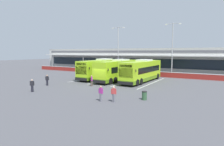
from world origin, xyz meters
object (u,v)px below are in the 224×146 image
at_px(coach_bus_centre, 142,71).
at_px(pedestrian_child, 32,85).
at_px(lamp_post_centre, 172,46).
at_px(coach_bus_leftmost, 102,69).
at_px(pedestrian_with_handbag, 92,80).
at_px(coach_bus_left_centre, 118,70).
at_px(pedestrian_near_bin, 47,80).
at_px(litter_bin, 144,96).
at_px(lamp_post_west, 118,47).
at_px(pedestrian_in_dark_coat, 114,94).
at_px(pedestrian_approaching_bus, 101,93).

distance_m(coach_bus_centre, pedestrian_child, 17.63).
bearing_deg(pedestrian_child, lamp_post_centre, 66.34).
height_order(coach_bus_leftmost, pedestrian_with_handbag, coach_bus_leftmost).
bearing_deg(coach_bus_left_centre, pedestrian_near_bin, -123.25).
bearing_deg(coach_bus_leftmost, lamp_post_centre, 43.92).
bearing_deg(coach_bus_left_centre, pedestrian_with_handbag, -94.10).
bearing_deg(lamp_post_centre, pedestrian_child, -113.66).
relative_size(coach_bus_leftmost, pedestrian_with_handbag, 7.54).
xyz_separation_m(pedestrian_near_bin, litter_bin, (16.02, -1.17, -0.41)).
distance_m(coach_bus_leftmost, coach_bus_centre, 8.27).
xyz_separation_m(lamp_post_west, litter_bin, (15.40, -22.57, -5.82)).
distance_m(pedestrian_child, lamp_post_west, 26.36).
bearing_deg(pedestrian_near_bin, coach_bus_left_centre, 56.75).
relative_size(pedestrian_in_dark_coat, lamp_post_centre, 0.15).
bearing_deg(lamp_post_centre, litter_bin, -83.44).
relative_size(coach_bus_left_centre, pedestrian_approaching_bus, 7.54).
bearing_deg(pedestrian_near_bin, pedestrian_with_handbag, 25.00).
xyz_separation_m(pedestrian_with_handbag, pedestrian_near_bin, (-6.20, -2.89, 0.02)).
relative_size(coach_bus_centre, lamp_post_centre, 1.11).
bearing_deg(pedestrian_near_bin, lamp_post_centre, 57.85).
bearing_deg(pedestrian_in_dark_coat, pedestrian_near_bin, 165.20).
bearing_deg(pedestrian_in_dark_coat, lamp_post_centre, 90.54).
bearing_deg(litter_bin, coach_bus_leftmost, 137.63).
relative_size(pedestrian_with_handbag, pedestrian_near_bin, 1.00).
xyz_separation_m(pedestrian_in_dark_coat, pedestrian_near_bin, (-13.67, 3.61, 0.00)).
height_order(lamp_post_centre, litter_bin, lamp_post_centre).
xyz_separation_m(coach_bus_left_centre, pedestrian_in_dark_coat, (6.94, -13.87, -0.91)).
relative_size(pedestrian_approaching_bus, lamp_post_centre, 0.15).
bearing_deg(pedestrian_near_bin, pedestrian_approaching_bus, -17.95).
relative_size(pedestrian_near_bin, lamp_post_west, 0.15).
relative_size(pedestrian_child, pedestrian_near_bin, 1.00).
distance_m(coach_bus_leftmost, pedestrian_near_bin, 11.36).
height_order(pedestrian_with_handbag, lamp_post_west, lamp_post_west).
relative_size(pedestrian_with_handbag, pedestrian_in_dark_coat, 1.00).
distance_m(pedestrian_near_bin, pedestrian_approaching_bus, 13.00).
xyz_separation_m(pedestrian_child, lamp_post_west, (-1.54, 25.75, 5.42)).
bearing_deg(pedestrian_with_handbag, coach_bus_centre, 59.33).
xyz_separation_m(coach_bus_centre, pedestrian_child, (-8.79, -15.26, -0.91)).
relative_size(pedestrian_child, pedestrian_approaching_bus, 1.00).
relative_size(coach_bus_left_centre, pedestrian_near_bin, 7.54).
xyz_separation_m(coach_bus_leftmost, pedestrian_child, (-0.51, -15.37, -0.91)).
bearing_deg(pedestrian_near_bin, coach_bus_centre, 44.88).
distance_m(coach_bus_left_centre, pedestrian_child, 15.34).
bearing_deg(lamp_post_centre, pedestrian_with_handbag, -111.38).
xyz_separation_m(lamp_post_centre, litter_bin, (2.59, -22.54, -5.82)).
bearing_deg(pedestrian_near_bin, pedestrian_in_dark_coat, -14.80).
xyz_separation_m(pedestrian_approaching_bus, lamp_post_west, (-11.75, 25.40, 5.42)).
bearing_deg(coach_bus_left_centre, lamp_post_west, 118.71).
xyz_separation_m(coach_bus_centre, lamp_post_west, (-10.33, 10.49, 4.50)).
bearing_deg(coach_bus_leftmost, coach_bus_left_centre, -10.49).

